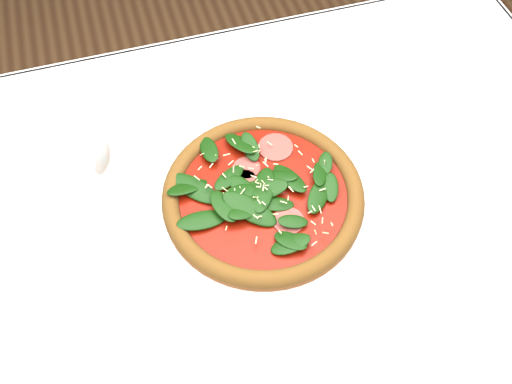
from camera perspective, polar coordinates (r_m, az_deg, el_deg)
name	(u,v)px	position (r m, az deg, el deg)	size (l,w,h in m)	color
ground	(248,379)	(1.49, -0.84, -18.21)	(6.00, 6.00, 0.00)	brown
dining_table	(243,259)	(0.89, -1.35, -6.69)	(1.21, 0.81, 0.75)	white
plate	(263,201)	(0.81, 0.71, -0.95)	(0.33, 0.33, 0.01)	white
pizza	(263,194)	(0.80, 0.72, -0.21)	(0.31, 0.31, 0.04)	brown
wine_glass	(75,153)	(0.71, -17.67, 3.77)	(0.09, 0.09, 0.21)	silver
saucer_near	(481,237)	(0.84, 21.59, -4.21)	(0.15, 0.15, 0.01)	white
saucer_far	(410,64)	(1.03, 15.17, 12.21)	(0.14, 0.14, 0.01)	white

